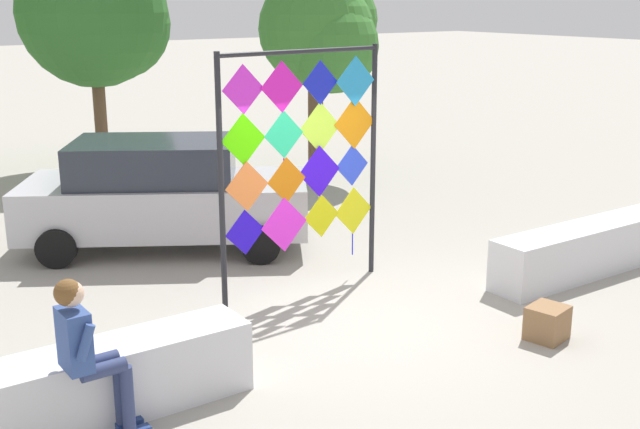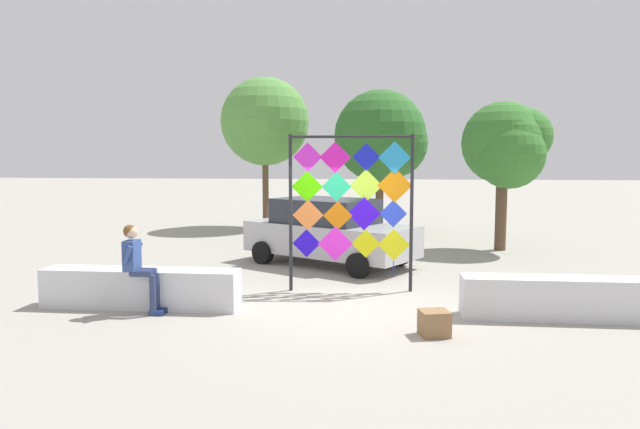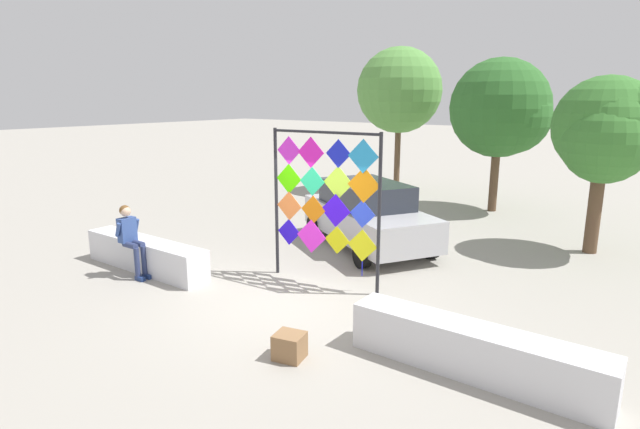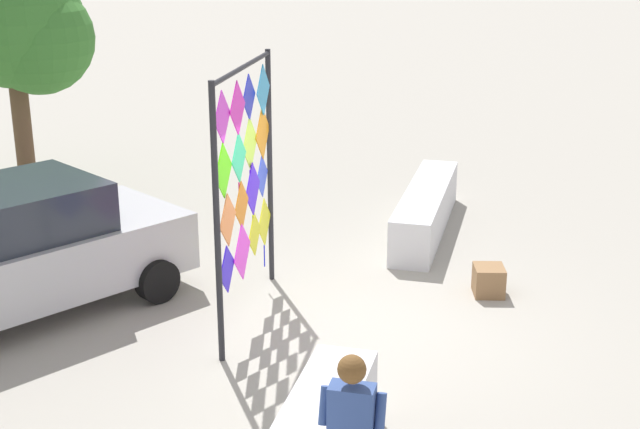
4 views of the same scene
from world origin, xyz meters
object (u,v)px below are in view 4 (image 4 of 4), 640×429
Objects in this scene: kite_display_rack at (246,173)px; seated_vendor at (354,420)px; cardboard_box_large at (489,280)px; parked_car at (10,251)px; tree_far_right at (24,23)px.

kite_display_rack reaches higher than seated_vendor.
cardboard_box_large is (4.94, -0.74, -0.72)m from seated_vendor.
parked_car is (-0.70, 2.83, -1.00)m from kite_display_rack.
tree_far_right is at bearing 28.24° from parked_car.
tree_far_right reaches higher than parked_car.
tree_far_right is (4.17, 5.45, 1.18)m from kite_display_rack.
seated_vendor is at bearing -149.36° from kite_display_rack.
tree_far_right is (4.86, 2.61, 2.19)m from parked_car.
kite_display_rack reaches higher than parked_car.
kite_display_rack is 0.74× the size of tree_far_right.
cardboard_box_large is 9.18m from tree_far_right.
tree_far_right is at bearing 44.38° from seated_vendor.
tree_far_right reaches higher than seated_vendor.
seated_vendor is 5.69m from parked_car.
cardboard_box_large is at bearing -69.72° from parked_car.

